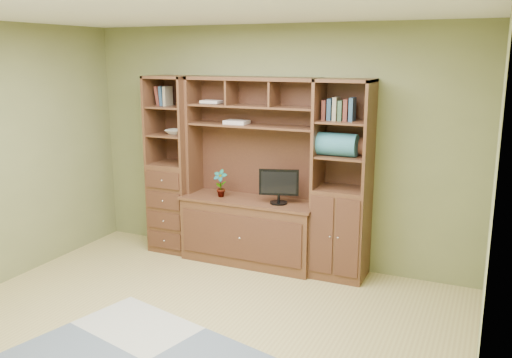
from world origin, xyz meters
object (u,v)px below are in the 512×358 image
at_px(right_tower, 342,181).
at_px(center_hutch, 249,173).
at_px(monitor, 279,180).
at_px(left_tower, 173,165).

bearing_deg(right_tower, center_hutch, -177.77).
relative_size(center_hutch, monitor, 3.99).
bearing_deg(right_tower, monitor, -173.56).
relative_size(center_hutch, right_tower, 1.00).
height_order(center_hutch, left_tower, same).
xyz_separation_m(left_tower, right_tower, (2.02, 0.00, 0.00)).
bearing_deg(monitor, left_tower, 159.05).
relative_size(right_tower, monitor, 3.99).
bearing_deg(left_tower, right_tower, 0.00).
bearing_deg(left_tower, monitor, -3.15).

